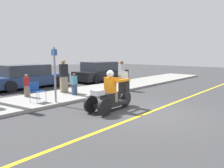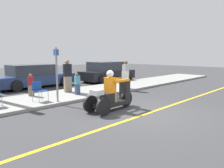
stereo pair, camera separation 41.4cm
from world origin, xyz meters
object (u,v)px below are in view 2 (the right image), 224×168
(motorcycle_trike, at_px, (112,96))
(street_sign, at_px, (57,72))
(parked_car_lot_center, at_px, (107,72))
(parked_car_lot_far, at_px, (34,76))
(folding_chair_curbside, at_px, (39,89))
(spectator_far_back, at_px, (126,75))
(spectator_mid_group, at_px, (77,84))
(spectator_with_child, at_px, (68,76))
(spectator_near_curb, at_px, (31,85))

(motorcycle_trike, relative_size, street_sign, 0.99)
(motorcycle_trike, bearing_deg, parked_car_lot_center, 46.43)
(parked_car_lot_far, distance_m, parked_car_lot_center, 5.34)
(folding_chair_curbside, xyz_separation_m, parked_car_lot_far, (2.07, 4.48, 0.05))
(parked_car_lot_center, bearing_deg, spectator_far_back, -120.70)
(spectator_mid_group, height_order, street_sign, street_sign)
(spectator_with_child, bearing_deg, parked_car_lot_far, 90.76)
(motorcycle_trike, bearing_deg, parked_car_lot_far, 84.64)
(spectator_near_curb, bearing_deg, spectator_mid_group, -36.66)
(spectator_with_child, xyz_separation_m, parked_car_lot_far, (-0.05, 3.49, -0.24))
(spectator_with_child, bearing_deg, spectator_mid_group, -96.65)
(spectator_mid_group, height_order, parked_car_lot_center, parked_car_lot_center)
(spectator_far_back, height_order, parked_car_lot_far, spectator_far_back)
(spectator_near_curb, xyz_separation_m, spectator_far_back, (4.78, -1.69, 0.25))
(motorcycle_trike, distance_m, parked_car_lot_center, 8.57)
(motorcycle_trike, relative_size, folding_chair_curbside, 2.65)
(spectator_mid_group, height_order, folding_chair_curbside, spectator_mid_group)
(parked_car_lot_far, bearing_deg, spectator_far_back, -58.28)
(folding_chair_curbside, height_order, parked_car_lot_center, parked_car_lot_center)
(spectator_near_curb, relative_size, spectator_mid_group, 1.00)
(parked_car_lot_center, bearing_deg, folding_chair_curbside, -155.45)
(spectator_with_child, bearing_deg, spectator_far_back, -24.90)
(street_sign, bearing_deg, spectator_near_curb, 95.29)
(spectator_with_child, relative_size, parked_car_lot_far, 0.35)
(spectator_mid_group, height_order, parked_car_lot_far, parked_car_lot_far)
(motorcycle_trike, xyz_separation_m, spectator_near_curb, (-1.08, 4.18, 0.09))
(parked_car_lot_far, bearing_deg, parked_car_lot_center, -12.44)
(spectator_mid_group, xyz_separation_m, street_sign, (-1.52, -0.68, 0.70))
(folding_chair_curbside, distance_m, parked_car_lot_far, 4.93)
(spectator_mid_group, relative_size, parked_car_lot_far, 0.22)
(parked_car_lot_far, xyz_separation_m, parked_car_lot_center, (5.22, -1.15, 0.03))
(spectator_mid_group, distance_m, parked_car_lot_far, 4.45)
(folding_chair_curbside, bearing_deg, spectator_with_child, 25.00)
(motorcycle_trike, distance_m, street_sign, 2.53)
(spectator_with_child, distance_m, folding_chair_curbside, 2.35)
(motorcycle_trike, bearing_deg, spectator_near_curb, 104.49)
(parked_car_lot_far, bearing_deg, spectator_near_curb, -119.11)
(motorcycle_trike, bearing_deg, spectator_mid_group, 77.88)
(motorcycle_trike, xyz_separation_m, spectator_mid_group, (0.63, 2.91, 0.09))
(motorcycle_trike, distance_m, folding_chair_curbside, 3.19)
(motorcycle_trike, distance_m, spectator_with_child, 3.95)
(motorcycle_trike, xyz_separation_m, spectator_with_child, (0.74, 3.87, 0.38))
(motorcycle_trike, xyz_separation_m, folding_chair_curbside, (-1.38, 2.88, 0.09))
(spectator_with_child, xyz_separation_m, spectator_near_curb, (-1.82, 0.31, -0.30))
(spectator_far_back, height_order, street_sign, street_sign)
(spectator_mid_group, bearing_deg, parked_car_lot_far, 89.16)
(parked_car_lot_far, distance_m, street_sign, 5.41)
(motorcycle_trike, distance_m, spectator_mid_group, 2.98)
(spectator_with_child, relative_size, street_sign, 0.75)
(parked_car_lot_far, height_order, street_sign, street_sign)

